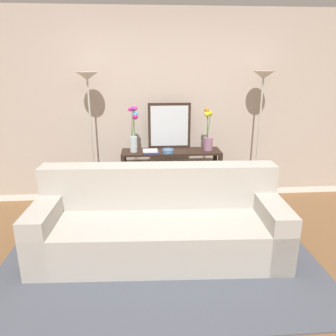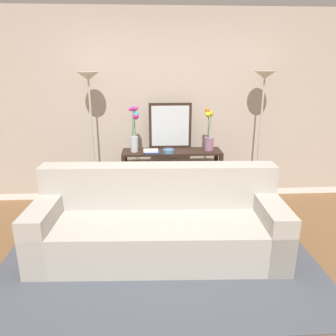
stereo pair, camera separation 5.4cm
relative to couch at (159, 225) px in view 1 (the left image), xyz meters
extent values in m
cube|color=brown|center=(0.13, -0.50, -0.32)|extent=(16.00, 16.00, 0.02)
cube|color=white|center=(0.13, 1.56, -0.27)|extent=(12.00, 0.15, 0.09)
cube|color=#B7A899|center=(0.13, 1.56, 1.03)|extent=(12.00, 0.14, 2.51)
cube|color=#474C56|center=(0.00, -0.16, -0.31)|extent=(3.14, 2.09, 0.01)
cube|color=#ADA89E|center=(0.00, -0.06, -0.10)|extent=(2.53, 1.00, 0.42)
cube|color=#ADA89E|center=(0.01, 0.26, 0.34)|extent=(2.50, 0.36, 0.46)
cube|color=#ADA89E|center=(-1.13, -0.02, -0.01)|extent=(0.28, 0.91, 0.60)
cube|color=#ADA89E|center=(1.12, -0.11, -0.01)|extent=(0.28, 0.91, 0.60)
cube|color=black|center=(0.22, 1.16, 0.47)|extent=(1.32, 0.36, 0.03)
cube|color=black|center=(0.22, 1.16, -0.17)|extent=(1.21, 0.31, 0.01)
cube|color=black|center=(-0.41, 1.00, 0.07)|extent=(0.05, 0.05, 0.77)
cube|color=black|center=(0.85, 1.00, 0.07)|extent=(0.05, 0.05, 0.77)
cube|color=black|center=(-0.41, 1.31, 0.07)|extent=(0.05, 0.05, 0.77)
cube|color=black|center=(0.85, 1.31, 0.07)|extent=(0.05, 0.05, 0.77)
cylinder|color=#B7B2A8|center=(-0.82, 1.18, -0.30)|extent=(0.26, 0.26, 0.02)
cylinder|color=#B7B2A8|center=(-0.82, 1.18, 0.55)|extent=(0.02, 0.02, 1.68)
cone|color=silver|center=(-0.82, 1.18, 1.44)|extent=(0.28, 0.28, 0.10)
cylinder|color=#B7B2A8|center=(1.40, 1.18, -0.30)|extent=(0.26, 0.26, 0.02)
cylinder|color=#B7B2A8|center=(1.40, 1.18, 0.55)|extent=(0.02, 0.02, 1.69)
cone|color=silver|center=(1.40, 1.18, 1.45)|extent=(0.28, 0.28, 0.10)
cube|color=black|center=(0.21, 1.31, 0.79)|extent=(0.57, 0.02, 0.61)
cube|color=silver|center=(0.21, 1.30, 0.79)|extent=(0.50, 0.01, 0.54)
cylinder|color=silver|center=(-0.28, 1.14, 0.58)|extent=(0.10, 0.10, 0.20)
cylinder|color=#3D7538|center=(-0.26, 1.13, 0.87)|extent=(0.02, 0.04, 0.37)
sphere|color=#E23C8C|center=(-0.24, 1.13, 1.05)|extent=(0.06, 0.06, 0.06)
cylinder|color=#3D7538|center=(-0.29, 1.14, 0.86)|extent=(0.03, 0.05, 0.35)
sphere|color=#E81E7F|center=(-0.31, 1.15, 1.03)|extent=(0.05, 0.05, 0.05)
cylinder|color=#3D7538|center=(-0.26, 1.13, 0.82)|extent=(0.02, 0.03, 0.26)
sphere|color=#C92473|center=(-0.24, 1.12, 0.95)|extent=(0.07, 0.07, 0.07)
cylinder|color=#3D7538|center=(-0.27, 1.15, 0.86)|extent=(0.05, 0.02, 0.35)
sphere|color=#692FE6|center=(-0.26, 1.17, 1.04)|extent=(0.07, 0.07, 0.07)
cylinder|color=#3D7538|center=(-0.26, 1.13, 0.83)|extent=(0.01, 0.05, 0.28)
sphere|color=#1E98CC|center=(-0.24, 1.13, 0.97)|extent=(0.07, 0.07, 0.07)
cylinder|color=gray|center=(0.71, 1.16, 0.57)|extent=(0.12, 0.12, 0.17)
cylinder|color=#3D7538|center=(0.70, 1.15, 0.81)|extent=(0.02, 0.04, 0.31)
sphere|color=yellow|center=(0.68, 1.14, 0.96)|extent=(0.07, 0.07, 0.07)
cylinder|color=#3D7538|center=(0.70, 1.16, 0.84)|extent=(0.02, 0.05, 0.36)
sphere|color=#C56F1F|center=(0.68, 1.17, 1.01)|extent=(0.06, 0.06, 0.06)
cylinder|color=#3D7538|center=(0.72, 1.17, 0.81)|extent=(0.04, 0.02, 0.31)
sphere|color=gold|center=(0.72, 1.19, 0.97)|extent=(0.07, 0.07, 0.07)
cylinder|color=#4C7093|center=(0.17, 1.05, 0.50)|extent=(0.15, 0.15, 0.04)
torus|color=#4C7093|center=(0.17, 1.05, 0.53)|extent=(0.15, 0.15, 0.01)
cube|color=navy|center=(-0.05, 1.06, 0.49)|extent=(0.21, 0.17, 0.02)
cube|color=silver|center=(-0.06, 1.07, 0.51)|extent=(0.19, 0.15, 0.02)
cube|color=gold|center=(-0.29, 1.16, -0.26)|extent=(0.05, 0.17, 0.11)
cube|color=#236033|center=(-0.24, 1.16, -0.25)|extent=(0.06, 0.14, 0.13)
cube|color=#1E7075|center=(-0.19, 1.16, -0.25)|extent=(0.04, 0.15, 0.13)
cube|color=slate|center=(-0.14, 1.16, -0.26)|extent=(0.05, 0.15, 0.10)
cube|color=#B77F33|center=(-0.10, 1.16, -0.25)|extent=(0.03, 0.16, 0.12)
cube|color=#6B3360|center=(-0.06, 1.16, -0.25)|extent=(0.04, 0.15, 0.12)
cube|color=navy|center=(-0.01, 1.16, -0.26)|extent=(0.05, 0.14, 0.10)
cube|color=silver|center=(0.04, 1.16, -0.25)|extent=(0.05, 0.17, 0.12)
cube|color=#2D2D33|center=(0.10, 1.16, -0.26)|extent=(0.05, 0.14, 0.11)
camera|label=1|loc=(-0.14, -3.04, 1.59)|focal=34.98mm
camera|label=2|loc=(-0.09, -3.04, 1.59)|focal=34.98mm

